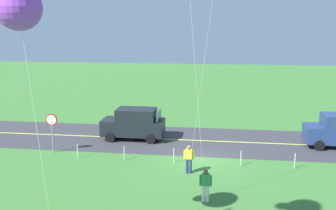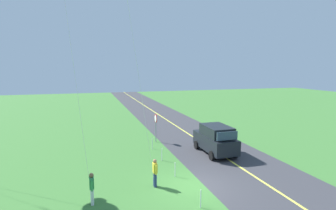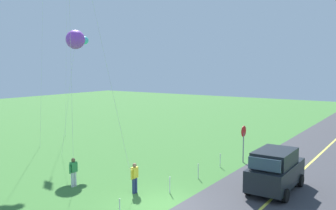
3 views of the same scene
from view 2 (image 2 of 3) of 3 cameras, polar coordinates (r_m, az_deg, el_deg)
name	(u,v)px [view 2 (image 2 of 3)]	position (r m, az deg, el deg)	size (l,w,h in m)	color
ground_plane	(196,187)	(16.20, 5.82, -16.70)	(120.00, 120.00, 0.10)	#3D7533
asphalt_road	(256,178)	(17.99, 18.05, -14.29)	(120.00, 7.00, 0.00)	#38383D
road_centre_stripe	(256,178)	(17.99, 18.05, -14.28)	(120.00, 0.16, 0.00)	#E5E04C
car_suv_foreground	(215,139)	(21.60, 9.92, -7.04)	(4.40, 2.12, 2.24)	black
stop_sign	(156,122)	(24.32, -2.59, -3.67)	(0.76, 0.08, 2.56)	gray
person_adult_near	(155,172)	(15.73, -2.76, -13.81)	(0.58, 0.22, 1.60)	navy
person_adult_companion	(92,188)	(14.35, -15.68, -16.32)	(0.58, 0.22, 1.60)	silver
fence_post_1	(201,199)	(13.84, 6.88, -18.93)	(0.05, 0.05, 0.90)	silver
fence_post_2	(175,169)	(17.18, 1.48, -13.36)	(0.05, 0.05, 0.90)	silver
fence_post_3	(162,154)	(19.91, -1.30, -10.34)	(0.05, 0.05, 0.90)	silver
fence_post_4	(152,144)	(22.63, -3.32, -8.08)	(0.05, 0.05, 0.90)	silver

